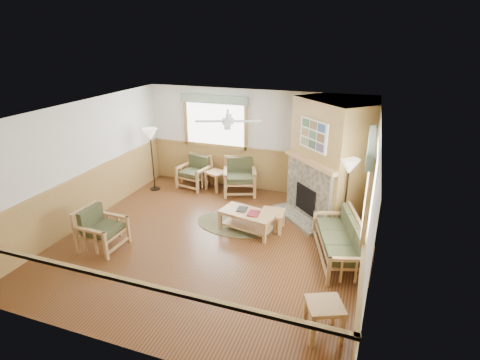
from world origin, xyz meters
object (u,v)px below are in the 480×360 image
(footstool, at_px, (272,220))
(armchair_back_right, at_px, (240,177))
(armchair_back_left, at_px, (194,172))
(sofa, at_px, (339,240))
(coffee_table, at_px, (248,222))
(end_table_chairs, at_px, (216,181))
(floor_lamp_right, at_px, (346,198))
(end_table_sofa, at_px, (324,319))
(armchair_left, at_px, (102,229))
(floor_lamp_left, at_px, (152,160))

(footstool, bearing_deg, armchair_back_right, 129.02)
(armchair_back_left, bearing_deg, footstool, -21.46)
(armchair_back_right, bearing_deg, sofa, -60.25)
(coffee_table, bearing_deg, end_table_chairs, 140.50)
(footstool, relative_size, floor_lamp_right, 0.29)
(end_table_sofa, height_order, footstool, end_table_sofa)
(sofa, distance_m, armchair_left, 4.62)
(armchair_back_left, bearing_deg, armchair_back_right, 10.21)
(armchair_left, xyz_separation_m, end_table_sofa, (4.47, -0.91, -0.15))
(armchair_back_left, xyz_separation_m, armchair_left, (-0.32, -3.50, -0.01))
(armchair_left, distance_m, end_table_sofa, 4.56)
(floor_lamp_right, bearing_deg, floor_lamp_left, 170.49)
(armchair_left, relative_size, end_table_chairs, 1.61)
(armchair_left, relative_size, coffee_table, 0.72)
(armchair_back_left, height_order, floor_lamp_left, floor_lamp_left)
(sofa, xyz_separation_m, floor_lamp_right, (0.00, 0.94, 0.45))
(sofa, relative_size, armchair_left, 2.09)
(floor_lamp_left, bearing_deg, armchair_left, -77.91)
(armchair_back_left, xyz_separation_m, end_table_chairs, (0.65, 0.00, -0.17))
(coffee_table, height_order, end_table_chairs, end_table_chairs)
(armchair_left, xyz_separation_m, coffee_table, (2.52, 1.57, -0.19))
(armchair_back_left, bearing_deg, sofa, -19.20)
(end_table_chairs, xyz_separation_m, floor_lamp_left, (-1.60, -0.55, 0.60))
(armchair_back_left, height_order, floor_lamp_right, floor_lamp_right)
(armchair_back_right, bearing_deg, coffee_table, -86.43)
(coffee_table, height_order, floor_lamp_left, floor_lamp_left)
(coffee_table, relative_size, end_table_sofa, 2.13)
(armchair_back_right, xyz_separation_m, end_table_sofa, (2.81, -4.40, -0.19))
(coffee_table, bearing_deg, armchair_left, -136.35)
(armchair_back_left, distance_m, armchair_left, 3.51)
(footstool, bearing_deg, armchair_left, -148.41)
(armchair_left, relative_size, floor_lamp_right, 0.49)
(footstool, relative_size, floor_lamp_left, 0.29)
(end_table_chairs, xyz_separation_m, floor_lamp_right, (3.50, -1.40, 0.60))
(floor_lamp_right, bearing_deg, armchair_back_left, 161.37)
(armchair_back_right, height_order, footstool, armchair_back_right)
(armchair_left, distance_m, floor_lamp_right, 4.95)
(sofa, xyz_separation_m, armchair_left, (-4.47, -1.16, 0.02))
(coffee_table, relative_size, floor_lamp_left, 0.68)
(armchair_back_left, height_order, armchair_back_right, armchair_back_right)
(armchair_back_right, bearing_deg, floor_lamp_left, 172.92)
(coffee_table, height_order, end_table_sofa, end_table_sofa)
(end_table_sofa, relative_size, floor_lamp_right, 0.32)
(end_table_sofa, bearing_deg, armchair_back_left, 133.30)
(floor_lamp_left, bearing_deg, end_table_chairs, 18.83)
(floor_lamp_right, bearing_deg, end_table_chairs, 158.22)
(armchair_back_left, xyz_separation_m, floor_lamp_left, (-0.95, -0.55, 0.43))
(armchair_back_right, bearing_deg, footstool, -71.45)
(end_table_sofa, bearing_deg, floor_lamp_right, 90.00)
(armchair_back_right, bearing_deg, end_table_chairs, 159.53)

